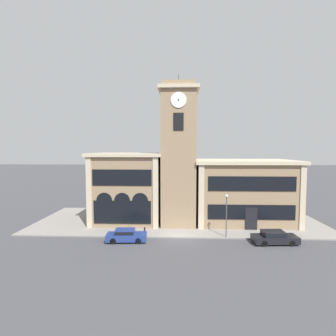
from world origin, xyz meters
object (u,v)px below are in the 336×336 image
at_px(parked_car_near, 126,235).
at_px(street_lamp, 226,209).
at_px(bollard, 145,231).
at_px(parked_car_mid, 274,237).

xyz_separation_m(parked_car_near, street_lamp, (11.47, 1.58, 2.78)).
bearing_deg(bollard, parked_car_mid, -6.31).
bearing_deg(bollard, parked_car_near, -139.75).
distance_m(parked_car_near, bollard, 2.49).
bearing_deg(street_lamp, bollard, 179.83).
height_order(parked_car_near, parked_car_mid, parked_car_mid).
height_order(parked_car_near, bollard, parked_car_near).
bearing_deg(parked_car_mid, street_lamp, 158.71).
bearing_deg(bollard, street_lamp, -0.17).
bearing_deg(parked_car_near, street_lamp, 4.16).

